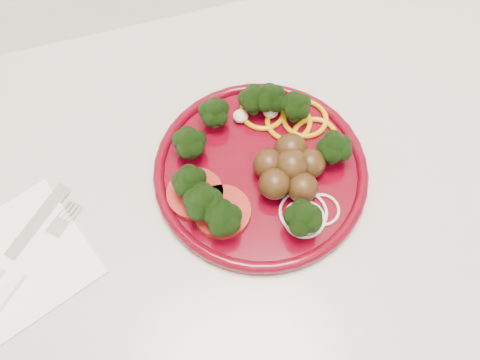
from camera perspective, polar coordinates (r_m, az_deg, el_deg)
name	(u,v)px	position (r m, az deg, el deg)	size (l,w,h in m)	color
counter	(203,299)	(1.08, -3.92, -12.59)	(2.40, 0.60, 0.90)	beige
plate	(260,164)	(0.66, 2.12, 1.70)	(0.27, 0.27, 0.06)	#4E020E
napkin	(18,261)	(0.67, -22.59, -7.96)	(0.15, 0.15, 0.00)	white
fork	(13,285)	(0.66, -23.02, -10.22)	(0.13, 0.13, 0.01)	white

